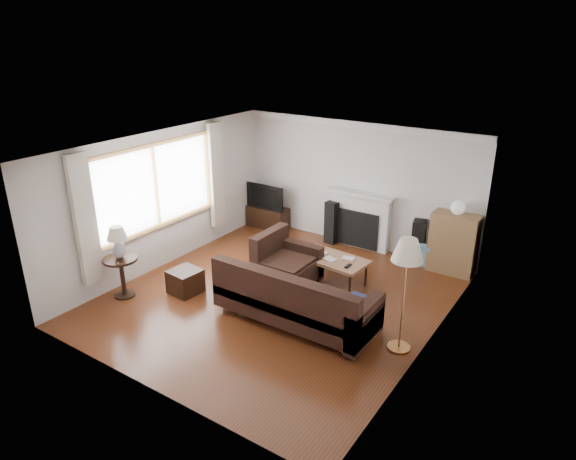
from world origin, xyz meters
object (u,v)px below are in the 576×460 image
Objects in this scene: bookshelf at (453,244)px; sectional_sofa at (296,296)px; tv_stand at (268,217)px; coffee_table at (332,270)px; side_table at (123,277)px; floor_lamp at (404,296)px.

sectional_sofa is (-1.42, -2.99, -0.13)m from bookshelf.
sectional_sofa reaches higher than tv_stand.
coffee_table is 3.51m from side_table.
tv_stand is 2.91m from coffee_table.
sectional_sofa reaches higher than side_table.
bookshelf is 2.25m from coffee_table.
tv_stand is 0.77× the size of coffee_table.
floor_lamp is at bearing 7.85° from sectional_sofa.
sectional_sofa is (2.65, -2.96, 0.20)m from tv_stand.
floor_lamp is 4.54m from side_table.
side_table is at bearing -162.05° from sectional_sofa.
tv_stand is 0.83× the size of bookshelf.
bookshelf is at bearing 42.73° from side_table.
tv_stand is 1.34× the size of side_table.
tv_stand is 5.07m from floor_lamp.
bookshelf reaches higher than sectional_sofa.
side_table is (-2.80, -0.91, -0.09)m from sectional_sofa.
floor_lamp is at bearing -29.60° from coffee_table.
tv_stand is 3.87m from side_table.
sectional_sofa is at bearing -48.14° from tv_stand.
tv_stand is 4.09m from bookshelf.
floor_lamp is (4.23, -2.74, 0.59)m from tv_stand.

